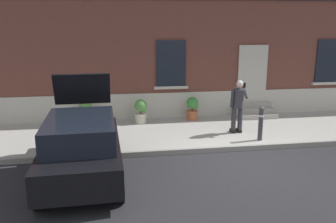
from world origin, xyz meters
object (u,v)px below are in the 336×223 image
object	(u,v)px
planter_charcoal	(86,111)
planter_terracotta	(193,108)
person_on_phone	(238,103)
bollard_near_person	(261,122)
hatchback_car_black	(82,146)
planter_cream	(141,111)

from	to	relation	value
planter_charcoal	planter_terracotta	world-z (taller)	same
person_on_phone	planter_terracotta	xyz separation A→B (m)	(-1.04, 1.90, -0.54)
bollard_near_person	planter_charcoal	xyz separation A→B (m)	(-5.36, 2.85, -0.11)
bollard_near_person	planter_terracotta	bearing A→B (deg)	118.62
bollard_near_person	planter_terracotta	distance (m)	3.10
bollard_near_person	planter_terracotta	size ratio (longest dim) A/B	1.22
bollard_near_person	planter_charcoal	size ratio (longest dim) A/B	1.22
person_on_phone	planter_terracotta	bearing A→B (deg)	135.82
hatchback_car_black	bollard_near_person	xyz separation A→B (m)	(5.17, 1.59, -0.09)
person_on_phone	planter_charcoal	xyz separation A→B (m)	(-4.92, 2.03, -0.54)
planter_terracotta	bollard_near_person	bearing A→B (deg)	-61.38
bollard_near_person	planter_cream	size ratio (longest dim) A/B	1.22
planter_charcoal	planter_cream	bearing A→B (deg)	-8.54
planter_terracotta	person_on_phone	bearing A→B (deg)	-61.19
person_on_phone	planter_charcoal	size ratio (longest dim) A/B	2.03
planter_charcoal	planter_terracotta	bearing A→B (deg)	-1.97
hatchback_car_black	planter_cream	bearing A→B (deg)	67.13
hatchback_car_black	planter_terracotta	world-z (taller)	hatchback_car_black
planter_terracotta	planter_cream	bearing A→B (deg)	-175.34
planter_cream	hatchback_car_black	bearing A→B (deg)	-112.87
hatchback_car_black	person_on_phone	size ratio (longest dim) A/B	2.35
bollard_near_person	person_on_phone	distance (m)	1.03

